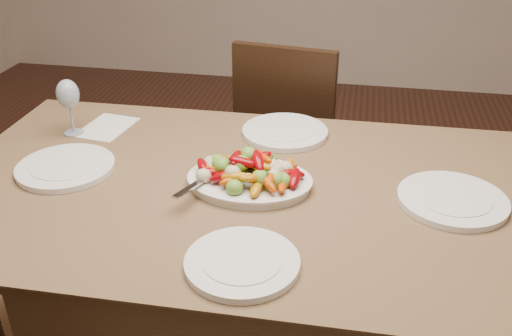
{
  "coord_description": "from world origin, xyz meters",
  "views": [
    {
      "loc": [
        0.45,
        -1.36,
        1.59
      ],
      "look_at": [
        0.18,
        0.02,
        0.82
      ],
      "focal_mm": 40.0,
      "sensor_mm": 36.0,
      "label": 1
    }
  ],
  "objects_px": {
    "serving_platter": "(250,183)",
    "wine_glass": "(70,106)",
    "dining_table": "(256,289)",
    "chair_far": "(294,138)",
    "plate_right": "(452,200)",
    "plate_left": "(66,168)",
    "plate_far": "(285,132)",
    "plate_near": "(242,263)"
  },
  "relations": [
    {
      "from": "plate_right",
      "to": "wine_glass",
      "type": "height_order",
      "value": "wine_glass"
    },
    {
      "from": "plate_right",
      "to": "dining_table",
      "type": "bearing_deg",
      "value": -178.3
    },
    {
      "from": "dining_table",
      "to": "plate_near",
      "type": "relative_size",
      "value": 6.87
    },
    {
      "from": "plate_left",
      "to": "plate_near",
      "type": "height_order",
      "value": "same"
    },
    {
      "from": "serving_platter",
      "to": "wine_glass",
      "type": "distance_m",
      "value": 0.71
    },
    {
      "from": "chair_far",
      "to": "wine_glass",
      "type": "distance_m",
      "value": 1.04
    },
    {
      "from": "serving_platter",
      "to": "plate_left",
      "type": "height_order",
      "value": "serving_platter"
    },
    {
      "from": "plate_right",
      "to": "plate_near",
      "type": "xyz_separation_m",
      "value": [
        -0.51,
        -0.38,
        0.0
      ]
    },
    {
      "from": "plate_far",
      "to": "plate_right",
      "type": "bearing_deg",
      "value": -34.21
    },
    {
      "from": "plate_near",
      "to": "wine_glass",
      "type": "height_order",
      "value": "wine_glass"
    },
    {
      "from": "dining_table",
      "to": "plate_right",
      "type": "xyz_separation_m",
      "value": [
        0.54,
        0.02,
        0.39
      ]
    },
    {
      "from": "plate_left",
      "to": "plate_right",
      "type": "bearing_deg",
      "value": 1.26
    },
    {
      "from": "dining_table",
      "to": "chair_far",
      "type": "xyz_separation_m",
      "value": [
        0.0,
        0.92,
        0.1
      ]
    },
    {
      "from": "serving_platter",
      "to": "plate_near",
      "type": "relative_size",
      "value": 1.29
    },
    {
      "from": "plate_right",
      "to": "plate_near",
      "type": "relative_size",
      "value": 1.1
    },
    {
      "from": "dining_table",
      "to": "wine_glass",
      "type": "xyz_separation_m",
      "value": [
        -0.68,
        0.24,
        0.48
      ]
    },
    {
      "from": "dining_table",
      "to": "chair_far",
      "type": "bearing_deg",
      "value": 89.95
    },
    {
      "from": "plate_left",
      "to": "plate_far",
      "type": "xyz_separation_m",
      "value": [
        0.61,
        0.37,
        0.0
      ]
    },
    {
      "from": "plate_left",
      "to": "wine_glass",
      "type": "xyz_separation_m",
      "value": [
        -0.09,
        0.25,
        0.09
      ]
    },
    {
      "from": "chair_far",
      "to": "wine_glass",
      "type": "height_order",
      "value": "wine_glass"
    },
    {
      "from": "plate_far",
      "to": "chair_far",
      "type": "bearing_deg",
      "value": 93.1
    },
    {
      "from": "chair_far",
      "to": "plate_near",
      "type": "relative_size",
      "value": 3.55
    },
    {
      "from": "serving_platter",
      "to": "plate_right",
      "type": "distance_m",
      "value": 0.56
    },
    {
      "from": "plate_far",
      "to": "wine_glass",
      "type": "relative_size",
      "value": 1.42
    },
    {
      "from": "dining_table",
      "to": "plate_right",
      "type": "relative_size",
      "value": 6.23
    },
    {
      "from": "dining_table",
      "to": "plate_near",
      "type": "xyz_separation_m",
      "value": [
        0.04,
        -0.36,
        0.39
      ]
    },
    {
      "from": "plate_near",
      "to": "dining_table",
      "type": "bearing_deg",
      "value": 95.66
    },
    {
      "from": "dining_table",
      "to": "wine_glass",
      "type": "relative_size",
      "value": 8.98
    },
    {
      "from": "wine_glass",
      "to": "dining_table",
      "type": "bearing_deg",
      "value": -19.28
    },
    {
      "from": "plate_far",
      "to": "plate_near",
      "type": "bearing_deg",
      "value": -89.64
    },
    {
      "from": "dining_table",
      "to": "serving_platter",
      "type": "xyz_separation_m",
      "value": [
        -0.02,
        -0.0,
        0.39
      ]
    },
    {
      "from": "plate_right",
      "to": "wine_glass",
      "type": "relative_size",
      "value": 1.44
    },
    {
      "from": "chair_far",
      "to": "serving_platter",
      "type": "xyz_separation_m",
      "value": [
        -0.02,
        -0.93,
        0.3
      ]
    },
    {
      "from": "chair_far",
      "to": "wine_glass",
      "type": "xyz_separation_m",
      "value": [
        -0.68,
        -0.69,
        0.39
      ]
    },
    {
      "from": "plate_left",
      "to": "wine_glass",
      "type": "distance_m",
      "value": 0.28
    },
    {
      "from": "dining_table",
      "to": "serving_platter",
      "type": "distance_m",
      "value": 0.39
    },
    {
      "from": "plate_left",
      "to": "plate_right",
      "type": "distance_m",
      "value": 1.12
    },
    {
      "from": "dining_table",
      "to": "plate_near",
      "type": "distance_m",
      "value": 0.53
    },
    {
      "from": "dining_table",
      "to": "plate_right",
      "type": "bearing_deg",
      "value": 1.7
    },
    {
      "from": "serving_platter",
      "to": "plate_left",
      "type": "distance_m",
      "value": 0.56
    },
    {
      "from": "serving_platter",
      "to": "plate_far",
      "type": "bearing_deg",
      "value": 82.21
    },
    {
      "from": "plate_right",
      "to": "plate_far",
      "type": "distance_m",
      "value": 0.62
    }
  ]
}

